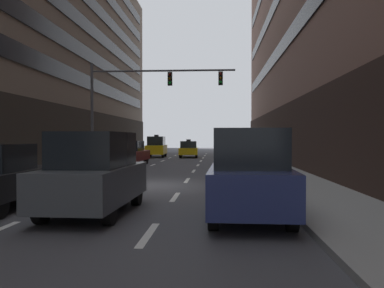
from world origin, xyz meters
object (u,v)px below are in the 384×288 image
car_parked_0 (249,174)px  car_driving_2 (99,159)px  taxi_driving_0 (189,149)px  pedestrian_0 (260,150)px  traffic_signal_0 (141,92)px  pedestrian_1 (278,154)px  car_driving_3 (130,153)px  taxi_driving_1 (156,147)px  car_driving_4 (95,173)px

car_parked_0 → car_driving_2: bearing=122.9°
taxi_driving_0 → pedestrian_0: size_ratio=2.57×
traffic_signal_0 → pedestrian_1: size_ratio=5.58×
traffic_signal_0 → pedestrian_1: traffic_signal_0 is taller
pedestrian_1 → car_driving_3: bearing=138.4°
taxi_driving_0 → pedestrian_0: (5.66, -11.72, 0.33)m
traffic_signal_0 → car_driving_3: bearing=119.5°
car_driving_3 → pedestrian_1: bearing=-41.6°
traffic_signal_0 → pedestrian_1: 10.42m
taxi_driving_0 → car_driving_2: 19.21m
taxi_driving_1 → car_parked_0: size_ratio=0.97×
car_driving_3 → car_parked_0: bearing=-69.2°
car_driving_2 → pedestrian_1: 8.91m
taxi_driving_0 → pedestrian_0: bearing=-64.2°
car_driving_3 → car_driving_4: (2.99, -17.60, 0.19)m
taxi_driving_1 → car_parked_0: bearing=-77.2°
traffic_signal_0 → car_driving_2: bearing=-101.7°
taxi_driving_1 → pedestrian_1: taxi_driving_1 is taller
car_parked_0 → pedestrian_0: car_parked_0 is taller
traffic_signal_0 → taxi_driving_0: bearing=81.3°
taxi_driving_1 → car_driving_2: 19.24m
taxi_driving_1 → traffic_signal_0: traffic_signal_0 is taller
pedestrian_1 → car_driving_2: bearing=177.0°
car_driving_3 → pedestrian_1: size_ratio=2.76×
car_driving_4 → traffic_signal_0: (-1.80, 15.50, 3.80)m
traffic_signal_0 → car_driving_4: bearing=-83.4°
taxi_driving_1 → car_driving_3: bearing=-90.3°
traffic_signal_0 → pedestrian_0: size_ratio=5.57×
taxi_driving_0 → pedestrian_0: pedestrian_0 is taller
car_driving_4 → pedestrian_0: (5.93, 17.33, 0.09)m
taxi_driving_0 → car_driving_2: size_ratio=0.97×
taxi_driving_0 → taxi_driving_1: size_ratio=1.01×
taxi_driving_0 → pedestrian_1: bearing=-73.6°
car_driving_3 → pedestrian_1: (8.97, -7.97, 0.27)m
car_driving_2 → taxi_driving_1: bearing=90.1°
taxi_driving_0 → car_driving_3: size_ratio=0.93×
pedestrian_1 → taxi_driving_1: bearing=114.3°
taxi_driving_1 → car_driving_4: bearing=-84.3°
car_driving_3 → car_parked_0: 19.17m
taxi_driving_0 → car_parked_0: 29.57m
traffic_signal_0 → car_parked_0: bearing=-70.4°
pedestrian_0 → taxi_driving_1: bearing=126.4°
car_driving_2 → pedestrian_0: 11.42m
pedestrian_1 → car_parked_0: bearing=-102.2°
pedestrian_0 → car_parked_0: bearing=-96.8°
taxi_driving_0 → car_driving_3: bearing=-105.9°
car_driving_2 → car_driving_4: (2.92, -10.11, 0.21)m
taxi_driving_0 → car_driving_2: taxi_driving_0 is taller
car_driving_2 → pedestrian_0: (8.85, 7.22, 0.30)m
pedestrian_1 → taxi_driving_0: bearing=106.4°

